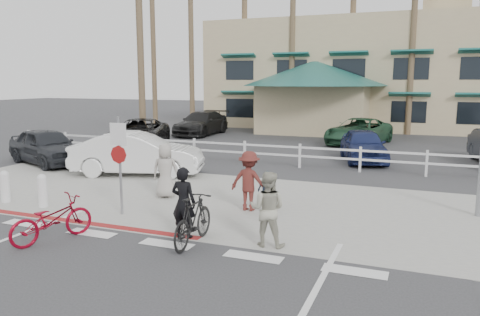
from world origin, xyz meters
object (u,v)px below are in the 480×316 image
at_px(bike_red, 52,219).
at_px(bike_black, 193,220).
at_px(car_red_compact, 47,146).
at_px(sign_post, 120,161).
at_px(car_white_sedan, 138,154).

height_order(bike_red, bike_black, bike_black).
bearing_deg(car_red_compact, bike_red, -114.02).
height_order(bike_red, car_red_compact, car_red_compact).
bearing_deg(car_red_compact, sign_post, -103.13).
bearing_deg(bike_black, car_red_compact, -34.62).
bearing_deg(bike_black, car_white_sedan, -50.04).
bearing_deg(car_white_sedan, sign_post, -168.28).
relative_size(car_white_sedan, car_red_compact, 1.08).
relative_size(sign_post, bike_red, 1.53).
relative_size(bike_black, car_white_sedan, 0.37).
bearing_deg(sign_post, car_white_sedan, 119.32).
bearing_deg(bike_black, sign_post, -27.82).
relative_size(bike_red, car_red_compact, 0.42).
distance_m(bike_red, car_white_sedan, 7.45).
xyz_separation_m(bike_red, car_white_sedan, (-2.47, 7.02, 0.31)).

